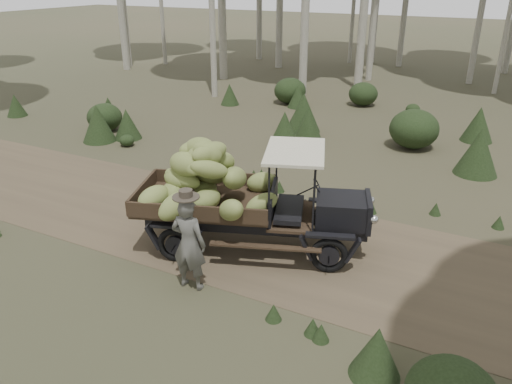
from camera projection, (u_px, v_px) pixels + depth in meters
ground at (200, 222)px, 11.16m from camera, size 120.00×120.00×0.00m
dirt_track at (200, 222)px, 11.16m from camera, size 70.00×4.00×0.01m
banana_truck at (226, 185)px, 9.65m from camera, size 4.81×3.13×2.36m
farmer at (189, 243)px, 8.54m from camera, size 0.67×0.51×1.88m
undergrowth at (300, 162)px, 13.21m from camera, size 22.56×24.31×1.36m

